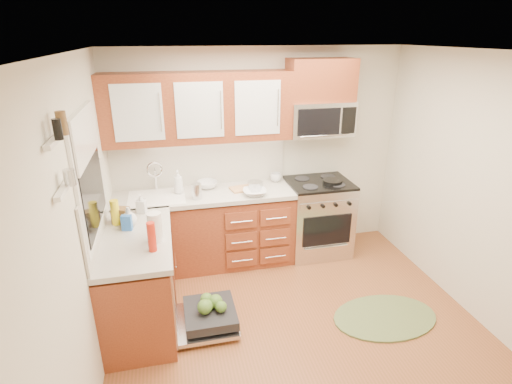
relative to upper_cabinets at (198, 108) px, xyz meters
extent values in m
plane|color=brown|center=(0.73, -1.57, -1.88)|extent=(3.50, 3.50, 0.00)
plane|color=white|center=(0.73, -1.57, 0.62)|extent=(3.50, 3.50, 0.00)
cube|color=beige|center=(0.73, 0.18, -0.62)|extent=(3.50, 0.04, 2.50)
cube|color=beige|center=(0.73, -3.33, -0.62)|extent=(3.50, 0.04, 2.50)
cube|color=beige|center=(-1.02, -1.57, -0.62)|extent=(0.04, 3.50, 2.50)
cube|color=beige|center=(2.48, -1.57, -0.62)|extent=(0.04, 3.50, 2.50)
cube|color=maroon|center=(0.00, -0.12, -1.45)|extent=(2.05, 0.60, 0.85)
cube|color=maroon|center=(-0.72, -1.05, -1.45)|extent=(0.60, 1.25, 0.85)
cube|color=#B4B0A5|center=(0.00, -0.14, -0.97)|extent=(2.07, 0.64, 0.05)
cube|color=#B4B0A5|center=(-0.71, -1.05, -0.97)|extent=(0.64, 1.27, 0.05)
cube|color=beige|center=(0.00, 0.16, -0.67)|extent=(2.05, 0.02, 0.57)
cube|color=beige|center=(-1.01, -1.05, -0.67)|extent=(0.02, 1.25, 0.57)
cube|color=maroon|center=(1.41, 0.00, 0.26)|extent=(0.76, 0.35, 0.47)
cube|color=white|center=(-0.98, -1.07, 0.00)|extent=(0.02, 0.96, 0.40)
cube|color=white|center=(-0.99, -1.92, 0.17)|extent=(0.04, 0.40, 0.03)
cube|color=white|center=(-0.99, -1.92, -0.12)|extent=(0.04, 0.40, 0.03)
cylinder|color=black|center=(1.54, -0.23, -0.90)|extent=(0.31, 0.31, 0.04)
cylinder|color=silver|center=(0.59, -0.19, -0.90)|extent=(0.22, 0.22, 0.11)
cube|color=tan|center=(0.47, -0.12, -0.94)|extent=(0.34, 0.25, 0.02)
cylinder|color=silver|center=(-0.09, -0.29, -0.86)|extent=(0.13, 0.13, 0.18)
cylinder|color=white|center=(-0.52, -1.18, -0.82)|extent=(0.15, 0.15, 0.27)
cylinder|color=yellow|center=(-0.90, -0.75, -0.83)|extent=(0.09, 0.09, 0.25)
cylinder|color=red|center=(-0.55, -1.35, -0.82)|extent=(0.07, 0.07, 0.26)
cube|color=brown|center=(-0.85, -0.72, -0.88)|extent=(0.18, 0.15, 0.15)
cube|color=blue|center=(-0.79, -0.90, -0.88)|extent=(0.10, 0.07, 0.15)
imported|color=#999999|center=(0.56, -0.32, -0.92)|extent=(0.29, 0.29, 0.06)
imported|color=#999999|center=(0.06, 0.03, -0.91)|extent=(0.27, 0.27, 0.08)
imported|color=#999999|center=(0.91, 0.05, -0.90)|extent=(0.16, 0.16, 0.11)
imported|color=#999999|center=(-0.27, -0.09, -0.81)|extent=(0.12, 0.12, 0.28)
imported|color=#999999|center=(-0.67, -0.52, -0.85)|extent=(0.11, 0.11, 0.20)
imported|color=#999999|center=(-0.77, -0.82, -0.85)|extent=(0.20, 0.20, 0.19)
camera|label=1|loc=(-0.36, -4.40, 0.75)|focal=28.00mm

